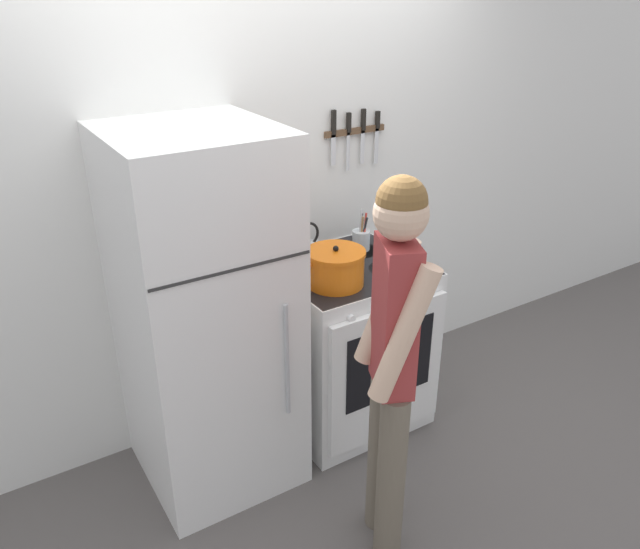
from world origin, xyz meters
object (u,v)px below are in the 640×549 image
stove_range (349,343)px  utensil_jar (361,239)px  person (393,356)px  dutch_oven_pot (336,267)px  tea_kettle (308,251)px  refrigerator (205,317)px

stove_range → utensil_jar: (0.19, 0.17, 0.51)m
stove_range → person: person is taller
dutch_oven_pot → person: person is taller
utensil_jar → dutch_oven_pot: bearing=-141.3°
dutch_oven_pot → tea_kettle: bearing=87.3°
dutch_oven_pot → person: 0.72m
utensil_jar → person: bearing=-119.2°
refrigerator → stove_range: 0.89m
refrigerator → stove_range: refrigerator is taller
stove_range → dutch_oven_pot: size_ratio=2.81×
refrigerator → stove_range: (0.79, -0.02, -0.39)m
stove_range → dutch_oven_pot: bearing=-146.3°
stove_range → tea_kettle: (-0.15, 0.17, 0.52)m
refrigerator → person: (0.44, -0.82, 0.09)m
person → tea_kettle: bearing=11.5°
refrigerator → dutch_oven_pot: bearing=-11.6°
refrigerator → person: size_ratio=1.04×
dutch_oven_pot → person: (-0.19, -0.69, -0.06)m
person → refrigerator: bearing=51.5°
stove_range → refrigerator: bearing=178.8°
refrigerator → utensil_jar: 1.00m
dutch_oven_pot → utensil_jar: utensil_jar is taller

